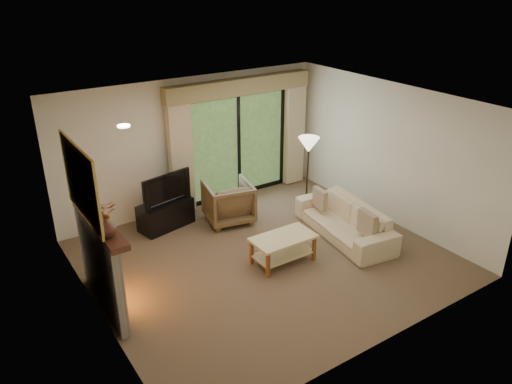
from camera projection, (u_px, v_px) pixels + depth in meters
floor at (266, 258)px, 8.29m from camera, size 5.50×5.50×0.00m
ceiling at (267, 105)px, 7.23m from camera, size 5.50×5.50×0.00m
wall_back at (193, 144)px, 9.66m from camera, size 5.00×0.00×5.00m
wall_front at (388, 258)px, 5.86m from camera, size 5.00×0.00×5.00m
wall_left at (90, 235)px, 6.37m from camera, size 0.00×5.00×5.00m
wall_right at (389, 154)px, 9.15m from camera, size 0.00×5.00×5.00m
fireplace at (101, 266)px, 6.83m from camera, size 0.24×1.70×1.37m
mirror at (81, 182)px, 6.27m from camera, size 0.07×1.45×1.02m
sliding_door at (238, 145)px, 10.21m from camera, size 2.26×0.10×2.16m
curtain_left at (181, 155)px, 9.40m from camera, size 0.45×0.18×2.35m
curtain_right at (294, 131)px, 10.77m from camera, size 0.45×0.18×2.35m
cornice at (240, 86)px, 9.64m from camera, size 3.20×0.24×0.32m
media_console at (166, 215)px, 9.21m from camera, size 1.08×0.66×0.50m
tv at (164, 188)px, 8.99m from camera, size 1.01×0.34×0.58m
armchair at (228, 202)px, 9.38m from camera, size 0.99×1.01×0.78m
sofa at (344, 220)px, 8.88m from camera, size 1.10×2.19×0.61m
pillow_near at (367, 224)px, 8.29m from camera, size 0.17×0.43×0.42m
pillow_far at (320, 199)px, 9.21m from camera, size 0.15×0.38×0.37m
coffee_table at (283, 249)px, 8.10m from camera, size 1.04×0.58×0.47m
floor_lamp at (307, 175)px, 9.65m from camera, size 0.52×0.52×1.51m
vase at (106, 227)px, 6.14m from camera, size 0.29×0.29×0.25m
branches at (101, 215)px, 6.25m from camera, size 0.39×0.35×0.42m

